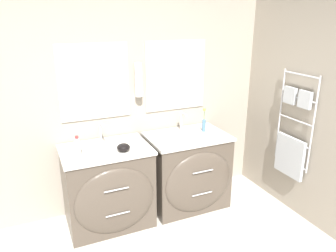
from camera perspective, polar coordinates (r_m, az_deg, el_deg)
name	(u,v)px	position (r m, az deg, el deg)	size (l,w,h in m)	color
wall_back	(93,99)	(3.57, -12.97, 4.69)	(5.64, 0.16, 2.60)	#9E9384
wall_right	(322,105)	(3.60, 25.19, 3.30)	(0.13, 4.07, 2.60)	#9E9384
vanity_left	(109,187)	(3.52, -10.29, -10.48)	(0.89, 0.69, 0.87)	#4C4238
vanity_right	(188,171)	(3.81, 3.55, -7.83)	(0.89, 0.69, 0.87)	#4C4238
faucet_left	(101,133)	(3.47, -11.56, -1.15)	(0.17, 0.15, 0.24)	silver
faucet_right	(182,121)	(3.76, 2.41, 0.80)	(0.17, 0.15, 0.24)	silver
toiletry_bottle	(78,147)	(3.20, -15.46, -3.57)	(0.05, 0.05, 0.21)	silver
amenity_bowl	(123,147)	(3.26, -7.76, -3.72)	(0.13, 0.13, 0.08)	black
flower_vase	(204,123)	(3.78, 6.28, 0.59)	(0.04, 0.04, 0.28)	teal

